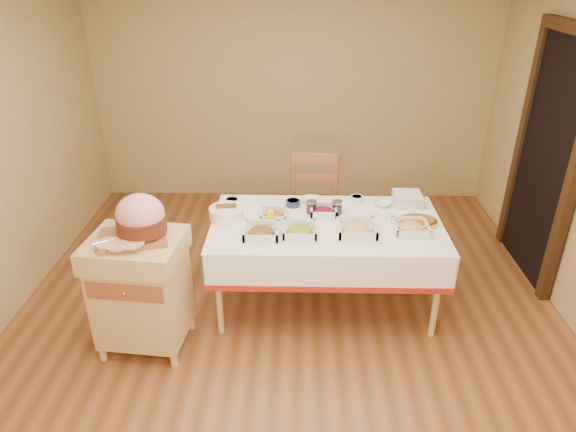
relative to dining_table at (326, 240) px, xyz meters
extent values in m
plane|color=brown|center=(-0.30, -0.30, -0.60)|extent=(5.00, 5.00, 0.00)
plane|color=tan|center=(-0.30, 2.20, 0.70)|extent=(4.50, 0.00, 4.50)
cube|color=black|center=(1.91, 0.60, 0.45)|extent=(0.06, 0.90, 2.10)
cube|color=#341F10|center=(1.89, 0.10, 0.45)|extent=(0.08, 0.10, 2.10)
cube|color=#341F10|center=(1.89, 1.10, 0.45)|extent=(0.08, 0.10, 2.10)
cube|color=tan|center=(0.00, 0.00, 0.13)|extent=(1.80, 1.00, 0.04)
cylinder|color=tan|center=(-0.82, -0.42, -0.24)|extent=(0.05, 0.05, 0.71)
cylinder|color=tan|center=(-0.82, 0.42, -0.24)|extent=(0.05, 0.05, 0.71)
cylinder|color=tan|center=(0.82, -0.42, -0.24)|extent=(0.05, 0.05, 0.71)
cylinder|color=tan|center=(0.82, 0.42, -0.24)|extent=(0.05, 0.05, 0.71)
cube|color=white|center=(0.00, 0.00, 0.16)|extent=(1.82, 1.02, 0.01)
cube|color=tan|center=(-1.35, -0.56, -0.17)|extent=(0.65, 0.55, 0.64)
cube|color=tan|center=(-1.35, -0.56, 0.23)|extent=(0.69, 0.60, 0.16)
cube|color=#975531|center=(-1.35, -0.81, 0.04)|extent=(0.53, 0.06, 0.13)
sphere|color=gold|center=(-1.35, -0.82, 0.04)|extent=(0.03, 0.03, 0.03)
cylinder|color=tan|center=(-1.62, -0.78, -0.54)|extent=(0.05, 0.05, 0.11)
cylinder|color=tan|center=(-1.62, -0.35, -0.54)|extent=(0.05, 0.05, 0.11)
cylinder|color=tan|center=(-1.08, -0.78, -0.54)|extent=(0.05, 0.05, 0.11)
cylinder|color=tan|center=(-1.08, -0.35, -0.54)|extent=(0.05, 0.05, 0.11)
cube|color=#975531|center=(-0.08, 0.61, -0.08)|extent=(0.48, 0.46, 0.03)
cylinder|color=#975531|center=(-0.29, 0.42, -0.35)|extent=(0.04, 0.04, 0.50)
cylinder|color=#975531|center=(-0.28, 0.82, -0.35)|extent=(0.04, 0.04, 0.50)
cylinder|color=#975531|center=(0.11, 0.40, -0.35)|extent=(0.04, 0.04, 0.50)
cylinder|color=#975531|center=(0.12, 0.80, -0.35)|extent=(0.04, 0.04, 0.50)
cylinder|color=#975531|center=(-0.28, 0.82, 0.17)|extent=(0.04, 0.04, 0.53)
cylinder|color=#975531|center=(0.12, 0.80, 0.17)|extent=(0.04, 0.04, 0.53)
cube|color=#975531|center=(-0.08, 0.81, 0.39)|extent=(0.42, 0.05, 0.10)
cube|color=#975531|center=(-1.35, -0.56, 0.32)|extent=(0.44, 0.35, 0.03)
ellipsoid|color=pink|center=(-1.30, -0.52, 0.48)|extent=(0.33, 0.30, 0.28)
cylinder|color=#532413|center=(-1.30, -0.52, 0.41)|extent=(0.34, 0.34, 0.11)
cube|color=silver|center=(-1.41, -0.74, 0.35)|extent=(0.28, 0.12, 0.00)
cylinder|color=silver|center=(-1.44, -0.62, 0.35)|extent=(0.32, 0.09, 0.01)
cube|color=silver|center=(-0.50, -0.24, 0.17)|extent=(0.26, 0.26, 0.02)
ellipsoid|color=maroon|center=(-0.50, -0.24, 0.20)|extent=(0.20, 0.20, 0.07)
cylinder|color=silver|center=(-0.44, -0.26, 0.20)|extent=(0.16, 0.01, 0.11)
cube|color=silver|center=(-0.21, -0.20, 0.17)|extent=(0.25, 0.25, 0.01)
ellipsoid|color=gold|center=(-0.21, -0.20, 0.19)|extent=(0.19, 0.19, 0.07)
cylinder|color=silver|center=(-0.16, -0.23, 0.20)|extent=(0.14, 0.01, 0.10)
cube|color=silver|center=(0.22, -0.17, 0.17)|extent=(0.29, 0.29, 0.02)
ellipsoid|color=tan|center=(0.22, -0.17, 0.20)|extent=(0.22, 0.22, 0.08)
cylinder|color=silver|center=(0.28, -0.20, 0.20)|extent=(0.16, 0.01, 0.12)
cube|color=silver|center=(0.64, -0.13, 0.17)|extent=(0.26, 0.26, 0.01)
ellipsoid|color=tan|center=(0.64, -0.13, 0.19)|extent=(0.20, 0.20, 0.07)
cylinder|color=silver|center=(0.69, -0.16, 0.19)|extent=(0.13, 0.01, 0.10)
cube|color=silver|center=(-0.42, 0.05, 0.17)|extent=(0.21, 0.21, 0.01)
ellipsoid|color=#B65B0D|center=(-0.42, 0.05, 0.19)|extent=(0.16, 0.16, 0.06)
cylinder|color=silver|center=(-0.37, 0.03, 0.19)|extent=(0.14, 0.01, 0.10)
cube|color=silver|center=(-0.02, 0.14, 0.17)|extent=(0.21, 0.21, 0.01)
ellipsoid|color=maroon|center=(-0.02, 0.14, 0.19)|extent=(0.16, 0.16, 0.06)
cylinder|color=silver|center=(0.03, 0.12, 0.20)|extent=(0.14, 0.01, 0.10)
cylinder|color=silver|center=(-0.79, 0.30, 0.19)|extent=(0.12, 0.12, 0.06)
cylinder|color=black|center=(-0.79, 0.30, 0.21)|extent=(0.10, 0.10, 0.02)
cylinder|color=#1B2150|center=(-0.27, 0.30, 0.19)|extent=(0.12, 0.12, 0.05)
cylinder|color=maroon|center=(-0.27, 0.30, 0.20)|extent=(0.10, 0.10, 0.02)
cylinder|color=silver|center=(0.27, 0.39, 0.19)|extent=(0.11, 0.11, 0.05)
cylinder|color=#B65B0D|center=(0.27, 0.39, 0.20)|extent=(0.08, 0.08, 0.02)
imported|color=silver|center=(-0.12, 0.38, 0.18)|extent=(0.16, 0.16, 0.04)
imported|color=silver|center=(0.49, 0.32, 0.18)|extent=(0.16, 0.16, 0.05)
cylinder|color=silver|center=(-0.12, 0.17, 0.21)|extent=(0.08, 0.08, 0.10)
cylinder|color=silver|center=(-0.12, 0.17, 0.26)|extent=(0.08, 0.08, 0.01)
cylinder|color=black|center=(-0.12, 0.17, 0.20)|extent=(0.07, 0.07, 0.07)
cylinder|color=silver|center=(0.09, 0.16, 0.21)|extent=(0.08, 0.08, 0.10)
cylinder|color=silver|center=(0.09, 0.16, 0.27)|extent=(0.09, 0.09, 0.01)
cylinder|color=black|center=(0.09, 0.16, 0.20)|extent=(0.07, 0.07, 0.07)
cylinder|color=yellow|center=(-0.44, -0.06, 0.23)|extent=(0.05, 0.05, 0.13)
cone|color=yellow|center=(-0.44, -0.06, 0.31)|extent=(0.03, 0.03, 0.03)
cylinder|color=white|center=(-0.80, 0.04, 0.21)|extent=(0.27, 0.27, 0.10)
cube|color=silver|center=(0.70, 0.36, 0.17)|extent=(0.23, 0.23, 0.01)
cube|color=silver|center=(0.70, 0.36, 0.18)|extent=(0.23, 0.23, 0.01)
cube|color=silver|center=(0.70, 0.36, 0.20)|extent=(0.23, 0.23, 0.01)
cube|color=silver|center=(0.70, 0.36, 0.21)|extent=(0.23, 0.23, 0.01)
cube|color=silver|center=(0.70, 0.36, 0.22)|extent=(0.23, 0.23, 0.01)
cube|color=silver|center=(0.70, 0.36, 0.24)|extent=(0.23, 0.23, 0.01)
cube|color=silver|center=(0.70, 0.36, 0.25)|extent=(0.23, 0.23, 0.01)
ellipsoid|color=gold|center=(0.71, 0.00, 0.18)|extent=(0.32, 0.23, 0.03)
ellipsoid|color=#9D5210|center=(0.71, 0.00, 0.19)|extent=(0.27, 0.19, 0.03)
camera|label=1|loc=(-0.23, -3.59, 2.04)|focal=32.00mm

